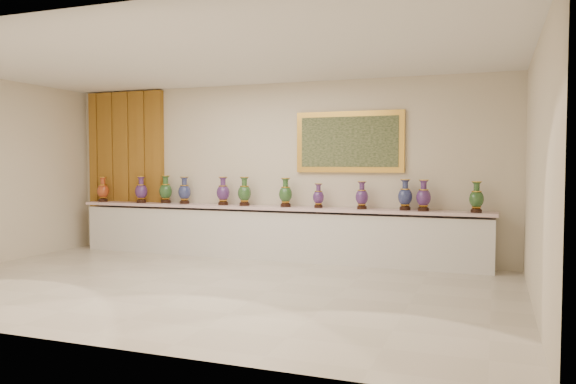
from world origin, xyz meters
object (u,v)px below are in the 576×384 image
vase_0 (103,191)px  vase_1 (141,191)px  vase_2 (166,191)px  counter (270,233)px

vase_0 → vase_1: size_ratio=0.96×
vase_0 → vase_2: vase_2 is taller
counter → vase_2: vase_2 is taller
vase_1 → vase_2: (0.48, 0.07, 0.01)m
counter → vase_0: size_ratio=15.45×
counter → vase_0: (-3.40, -0.06, 0.67)m
vase_2 → vase_0: bearing=-177.3°
counter → vase_1: (-2.54, -0.06, 0.68)m
vase_1 → counter: bearing=1.3°
vase_0 → vase_2: (1.34, 0.06, 0.02)m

